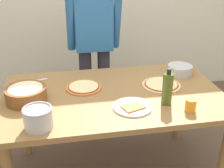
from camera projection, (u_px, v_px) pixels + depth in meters
dining_table at (113, 104)px, 2.13m from camera, size 1.60×0.96×0.76m
person_cook at (94, 40)px, 2.68m from camera, size 0.49×0.25×1.62m
pizza_raw_on_board at (161, 85)px, 2.20m from camera, size 0.29×0.29×0.02m
pizza_cooked_on_tray at (84, 87)px, 2.16m from camera, size 0.27×0.27×0.02m
plate_with_slice at (133, 107)px, 1.90m from camera, size 0.26×0.26×0.02m
popcorn_bowl at (26, 93)px, 1.96m from camera, size 0.28×0.28×0.11m
mixing_bowl_steel at (180, 70)px, 2.38m from camera, size 0.20×0.20×0.08m
olive_oil_bottle at (167, 89)px, 1.90m from camera, size 0.07×0.07×0.26m
steel_pot at (38, 118)px, 1.67m from camera, size 0.17×0.17×0.13m
cup_orange at (191, 105)px, 1.85m from camera, size 0.07×0.07×0.08m
chef_knife at (24, 83)px, 2.24m from camera, size 0.29×0.10×0.02m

